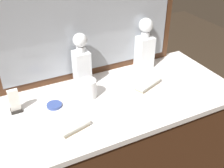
{
  "coord_description": "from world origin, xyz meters",
  "views": [
    {
      "loc": [
        -0.48,
        -0.96,
        1.6
      ],
      "look_at": [
        0.0,
        0.0,
        0.92
      ],
      "focal_mm": 44.05,
      "sensor_mm": 36.0,
      "label": 1
    }
  ],
  "objects_px": {
    "crystal_decanter_left": "(144,48)",
    "silver_brush_far_right": "(148,84)",
    "porcelain_dish": "(54,105)",
    "crystal_decanter_far_left": "(82,65)",
    "crystal_tumbler_right": "(89,89)",
    "silver_brush_left": "(74,127)",
    "napkin_holder": "(15,102)"
  },
  "relations": [
    {
      "from": "crystal_tumbler_right",
      "to": "silver_brush_left",
      "type": "height_order",
      "value": "crystal_tumbler_right"
    },
    {
      "from": "porcelain_dish",
      "to": "crystal_decanter_far_left",
      "type": "bearing_deg",
      "value": 33.24
    },
    {
      "from": "silver_brush_far_right",
      "to": "porcelain_dish",
      "type": "distance_m",
      "value": 0.48
    },
    {
      "from": "silver_brush_left",
      "to": "silver_brush_far_right",
      "type": "bearing_deg",
      "value": 18.0
    },
    {
      "from": "silver_brush_left",
      "to": "crystal_decanter_left",
      "type": "bearing_deg",
      "value": 32.32
    },
    {
      "from": "crystal_decanter_left",
      "to": "silver_brush_far_right",
      "type": "relative_size",
      "value": 1.66
    },
    {
      "from": "crystal_decanter_far_left",
      "to": "porcelain_dish",
      "type": "height_order",
      "value": "crystal_decanter_far_left"
    },
    {
      "from": "silver_brush_far_right",
      "to": "porcelain_dish",
      "type": "bearing_deg",
      "value": 174.43
    },
    {
      "from": "porcelain_dish",
      "to": "napkin_holder",
      "type": "height_order",
      "value": "napkin_holder"
    },
    {
      "from": "crystal_decanter_left",
      "to": "crystal_decanter_far_left",
      "type": "xyz_separation_m",
      "value": [
        -0.38,
        -0.03,
        -0.0
      ]
    },
    {
      "from": "crystal_decanter_left",
      "to": "crystal_decanter_far_left",
      "type": "height_order",
      "value": "crystal_decanter_left"
    },
    {
      "from": "silver_brush_left",
      "to": "porcelain_dish",
      "type": "distance_m",
      "value": 0.19
    },
    {
      "from": "crystal_tumbler_right",
      "to": "porcelain_dish",
      "type": "distance_m",
      "value": 0.18
    },
    {
      "from": "crystal_decanter_far_left",
      "to": "crystal_tumbler_right",
      "type": "bearing_deg",
      "value": -97.49
    },
    {
      "from": "crystal_tumbler_right",
      "to": "silver_brush_far_right",
      "type": "xyz_separation_m",
      "value": [
        0.3,
        -0.05,
        -0.03
      ]
    },
    {
      "from": "crystal_decanter_left",
      "to": "porcelain_dish",
      "type": "distance_m",
      "value": 0.6
    },
    {
      "from": "crystal_decanter_far_left",
      "to": "silver_brush_far_right",
      "type": "distance_m",
      "value": 0.35
    },
    {
      "from": "crystal_decanter_far_left",
      "to": "crystal_tumbler_right",
      "type": "distance_m",
      "value": 0.14
    },
    {
      "from": "crystal_tumbler_right",
      "to": "porcelain_dish",
      "type": "xyz_separation_m",
      "value": [
        -0.17,
        -0.0,
        -0.04
      ]
    },
    {
      "from": "crystal_decanter_far_left",
      "to": "crystal_tumbler_right",
      "type": "xyz_separation_m",
      "value": [
        -0.02,
        -0.12,
        -0.07
      ]
    },
    {
      "from": "crystal_decanter_far_left",
      "to": "silver_brush_far_right",
      "type": "height_order",
      "value": "crystal_decanter_far_left"
    },
    {
      "from": "crystal_decanter_left",
      "to": "crystal_tumbler_right",
      "type": "height_order",
      "value": "crystal_decanter_left"
    },
    {
      "from": "silver_brush_left",
      "to": "napkin_holder",
      "type": "xyz_separation_m",
      "value": [
        -0.19,
        0.24,
        0.03
      ]
    },
    {
      "from": "crystal_decanter_left",
      "to": "silver_brush_far_right",
      "type": "height_order",
      "value": "crystal_decanter_left"
    },
    {
      "from": "crystal_tumbler_right",
      "to": "silver_brush_left",
      "type": "distance_m",
      "value": 0.24
    },
    {
      "from": "crystal_decanter_far_left",
      "to": "silver_brush_left",
      "type": "bearing_deg",
      "value": -116.86
    },
    {
      "from": "crystal_decanter_left",
      "to": "porcelain_dish",
      "type": "height_order",
      "value": "crystal_decanter_left"
    },
    {
      "from": "crystal_decanter_left",
      "to": "porcelain_dish",
      "type": "xyz_separation_m",
      "value": [
        -0.57,
        -0.15,
        -0.11
      ]
    },
    {
      "from": "crystal_tumbler_right",
      "to": "porcelain_dish",
      "type": "bearing_deg",
      "value": -179.63
    },
    {
      "from": "porcelain_dish",
      "to": "napkin_holder",
      "type": "xyz_separation_m",
      "value": [
        -0.16,
        0.04,
        0.04
      ]
    },
    {
      "from": "crystal_tumbler_right",
      "to": "crystal_decanter_left",
      "type": "bearing_deg",
      "value": 20.71
    },
    {
      "from": "crystal_decanter_left",
      "to": "napkin_holder",
      "type": "bearing_deg",
      "value": -171.6
    }
  ]
}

